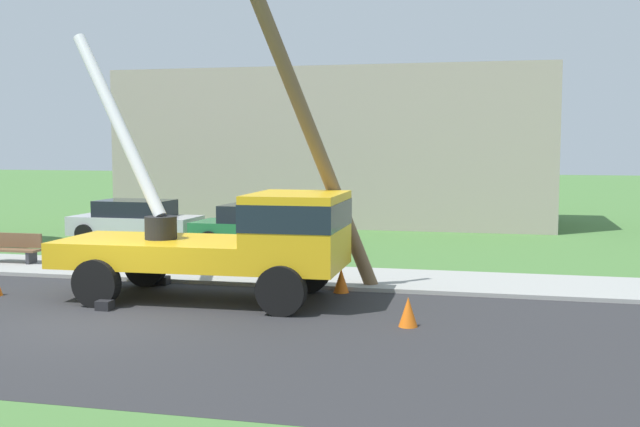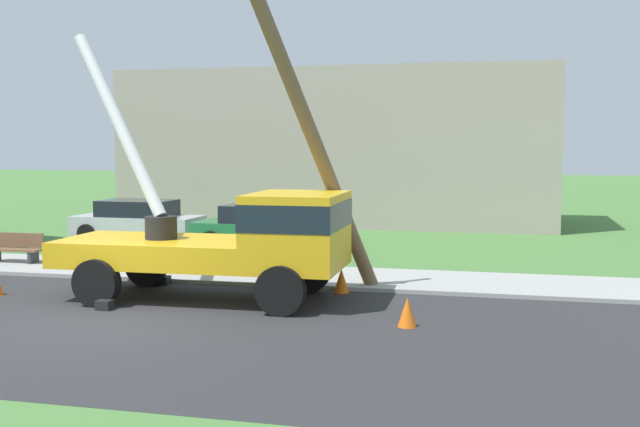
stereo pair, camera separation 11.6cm
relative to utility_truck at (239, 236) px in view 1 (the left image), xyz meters
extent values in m
plane|color=#477538|center=(-2.00, 9.35, -1.41)|extent=(120.00, 120.00, 0.00)
cube|color=#2B2B2D|center=(-2.00, -2.65, -1.40)|extent=(80.00, 8.44, 0.01)
cube|color=#9E9E99|center=(-2.00, 2.99, -1.36)|extent=(80.00, 2.84, 0.10)
cube|color=gold|center=(-1.80, -0.06, -0.38)|extent=(4.35, 2.50, 0.55)
cube|color=gold|center=(1.30, 0.02, 0.14)|extent=(1.96, 2.44, 1.60)
cube|color=#19232D|center=(1.30, 0.02, 0.49)|extent=(1.98, 2.46, 0.56)
cylinder|color=black|center=(-1.78, -0.06, 0.14)|extent=(0.70, 0.70, 0.50)
cylinder|color=silver|center=(-3.08, 0.56, 2.44)|extent=(2.91, 1.59, 4.26)
cube|color=black|center=(-2.37, -1.52, -1.31)|extent=(0.31, 0.31, 0.20)
cube|color=black|center=(-2.44, 1.38, -1.31)|extent=(0.31, 0.31, 0.20)
cylinder|color=black|center=(1.28, -1.18, -0.91)|extent=(1.00, 0.30, 1.00)
cylinder|color=black|center=(1.23, 1.21, -0.91)|extent=(1.00, 0.30, 1.00)
cylinder|color=black|center=(-2.68, -1.28, -0.91)|extent=(1.00, 0.30, 1.00)
cylinder|color=black|center=(-2.74, 1.12, -0.91)|extent=(1.00, 0.30, 1.00)
cylinder|color=brown|center=(1.22, 0.76, 2.66)|extent=(3.11, 3.17, 8.28)
cone|color=orange|center=(3.83, -1.53, -1.13)|extent=(0.36, 0.36, 0.56)
cone|color=orange|center=(1.96, 1.37, -1.13)|extent=(0.36, 0.36, 0.56)
cube|color=#B7B7BF|center=(-6.85, 8.78, -0.86)|extent=(4.44, 1.91, 0.65)
cube|color=black|center=(-6.85, 8.78, -0.26)|extent=(2.50, 1.72, 0.55)
cylinder|color=black|center=(-5.42, 7.85, -1.09)|extent=(0.64, 0.22, 0.64)
cylinder|color=black|center=(-5.38, 9.65, -1.09)|extent=(0.64, 0.22, 0.64)
cylinder|color=black|center=(-8.33, 7.92, -1.09)|extent=(0.64, 0.22, 0.64)
cylinder|color=black|center=(-8.28, 9.72, -1.09)|extent=(0.64, 0.22, 0.64)
cube|color=#1E6638|center=(-1.96, 7.82, -0.86)|extent=(4.49, 2.04, 0.65)
cube|color=black|center=(-1.96, 7.82, -0.26)|extent=(2.55, 1.79, 0.55)
cylinder|color=black|center=(-0.56, 6.84, -1.09)|extent=(0.64, 0.22, 0.64)
cylinder|color=black|center=(-0.46, 8.64, -1.09)|extent=(0.64, 0.22, 0.64)
cylinder|color=black|center=(-3.46, 7.00, -1.09)|extent=(0.64, 0.22, 0.64)
cylinder|color=black|center=(-3.36, 8.80, -1.09)|extent=(0.64, 0.22, 0.64)
cube|color=brown|center=(-7.66, 2.99, -0.96)|extent=(1.60, 0.44, 0.06)
cube|color=brown|center=(-7.66, 3.19, -0.71)|extent=(1.60, 0.06, 0.40)
cube|color=#333338|center=(-7.06, 2.99, -1.18)|extent=(0.10, 0.40, 0.45)
cube|color=#A5998C|center=(-1.47, 16.94, 1.79)|extent=(18.00, 6.00, 6.40)
camera|label=1|loc=(5.47, -15.59, 2.00)|focal=43.33mm
camera|label=2|loc=(5.59, -15.57, 2.00)|focal=43.33mm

